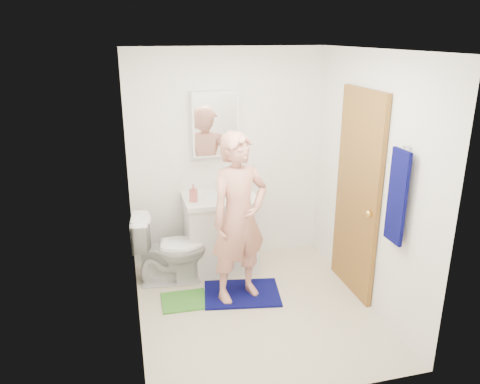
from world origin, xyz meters
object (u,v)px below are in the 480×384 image
(vanity_cabinet, at_px, (221,235))
(toilet, at_px, (170,249))
(towel, at_px, (397,197))
(toothbrush_cup, at_px, (245,188))
(man, at_px, (239,218))
(medicine_cabinet, at_px, (215,124))
(soap_dispenser, at_px, (193,193))

(vanity_cabinet, distance_m, toilet, 0.61)
(towel, relative_size, toothbrush_cup, 6.88)
(toothbrush_cup, height_order, man, man)
(vanity_cabinet, relative_size, towel, 1.00)
(vanity_cabinet, distance_m, towel, 2.08)
(vanity_cabinet, bearing_deg, toothbrush_cup, 13.72)
(medicine_cabinet, relative_size, toothbrush_cup, 6.02)
(toothbrush_cup, bearing_deg, man, -109.09)
(towel, bearing_deg, soap_dispenser, 136.46)
(medicine_cabinet, distance_m, toothbrush_cup, 0.78)
(vanity_cabinet, bearing_deg, towel, -51.53)
(medicine_cabinet, bearing_deg, vanity_cabinet, -90.00)
(vanity_cabinet, xyz_separation_m, toilet, (-0.58, -0.18, -0.02))
(vanity_cabinet, distance_m, toothbrush_cup, 0.58)
(medicine_cabinet, bearing_deg, man, -87.39)
(medicine_cabinet, bearing_deg, soap_dispenser, -134.65)
(medicine_cabinet, bearing_deg, toilet, -145.05)
(vanity_cabinet, relative_size, man, 0.48)
(toilet, relative_size, man, 0.46)
(toothbrush_cup, relative_size, man, 0.07)
(vanity_cabinet, xyz_separation_m, soap_dispenser, (-0.30, -0.08, 0.54))
(towel, height_order, toilet, towel)
(vanity_cabinet, height_order, medicine_cabinet, medicine_cabinet)
(vanity_cabinet, relative_size, toothbrush_cup, 6.88)
(towel, bearing_deg, man, 144.58)
(soap_dispenser, bearing_deg, vanity_cabinet, 14.71)
(medicine_cabinet, xyz_separation_m, towel, (1.18, -1.71, -0.35))
(towel, height_order, toothbrush_cup, towel)
(toilet, bearing_deg, vanity_cabinet, -65.85)
(toilet, distance_m, toothbrush_cup, 1.05)
(toilet, height_order, soap_dispenser, soap_dispenser)
(vanity_cabinet, bearing_deg, medicine_cabinet, 90.00)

